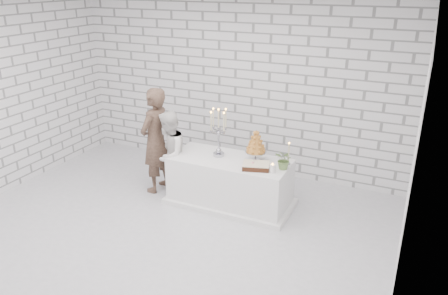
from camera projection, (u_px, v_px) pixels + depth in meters
ground at (163, 231)px, 6.10m from camera, size 6.00×5.00×0.01m
ceiling at (149, 5)px, 5.00m from camera, size 6.00×5.00×0.01m
wall_back at (235, 87)px, 7.66m from camera, size 6.00×0.01×3.00m
wall_right at (411, 170)px, 4.38m from camera, size 0.01×5.00×3.00m
cake_table at (230, 182)px, 6.71m from camera, size 1.80×0.80×0.75m
groom at (155, 140)px, 7.00m from camera, size 0.44×0.64×1.72m
bride at (169, 154)px, 6.88m from camera, size 0.68×0.79×1.39m
candelabra at (219, 133)px, 6.55m from camera, size 0.38×0.38×0.75m
croquembouche at (256, 146)px, 6.41m from camera, size 0.38×0.38×0.49m
chocolate_cake at (256, 166)px, 6.23m from camera, size 0.43×0.36×0.08m
pillar_candle at (272, 169)px, 6.10m from camera, size 0.10×0.10×0.12m
extra_taper at (289, 154)px, 6.33m from camera, size 0.07×0.07×0.32m
flowers at (284, 160)px, 6.18m from camera, size 0.32×0.30×0.28m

